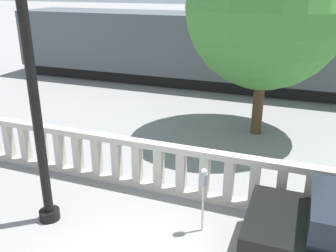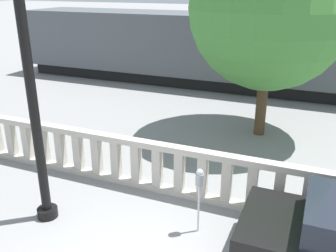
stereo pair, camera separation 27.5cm
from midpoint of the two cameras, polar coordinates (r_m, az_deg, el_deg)
balustrade at (r=8.29m, az=4.46°, el=-7.27°), size 15.53×0.24×1.20m
lamppost at (r=7.14m, az=-19.29°, el=6.66°), size 0.41×0.41×5.65m
parking_meter at (r=7.02m, az=5.95°, el=-8.64°), size 0.15×0.15×1.35m
train_near at (r=17.65m, az=7.20°, el=11.70°), size 18.44×3.03×3.83m
tree_left at (r=11.51m, az=16.03°, el=16.81°), size 4.68×4.68×6.18m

